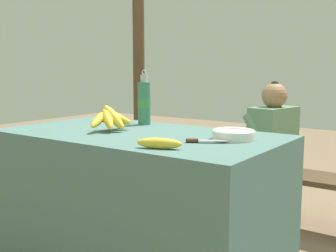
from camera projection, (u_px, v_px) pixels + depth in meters
market_counter at (139, 205)px, 2.18m from camera, size 1.44×0.78×0.77m
banana_bunch_ripe at (110, 118)px, 2.18m from camera, size 0.17×0.29×0.15m
serving_bowl at (234, 134)px, 1.92m from camera, size 0.20×0.20×0.05m
water_bottle at (144, 102)px, 2.42m from camera, size 0.07×0.07×0.32m
loose_banana_front at (159, 143)px, 1.70m from camera, size 0.19×0.11×0.05m
knife at (200, 141)px, 1.84m from camera, size 0.17×0.12×0.02m
wooden_bench at (251, 174)px, 3.05m from camera, size 1.60×0.32×0.38m
seated_vendor at (267, 144)px, 2.93m from camera, size 0.45×0.42×1.00m
banana_bunch_green at (203, 151)px, 3.27m from camera, size 0.18×0.30×0.14m
support_post_near at (139, 38)px, 3.89m from camera, size 0.11×0.11×2.73m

